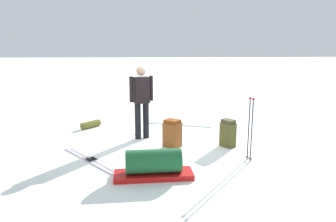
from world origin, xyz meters
TOP-DOWN VIEW (x-y plane):
  - ground_plane at (0.00, 0.00)m, footprint 80.00×80.00m
  - skier_standing at (0.22, 0.60)m, footprint 0.33×0.54m
  - ski_pair_near at (1.43, -0.38)m, footprint 0.72×1.73m
  - ski_pair_far at (-1.25, 1.53)m, footprint 1.61×1.37m
  - backpack_large_dark at (-0.46, -0.07)m, footprint 0.42×0.43m
  - backpack_bright at (-0.48, -1.28)m, footprint 0.37×0.35m
  - ski_poles_planted_near at (-1.38, -1.49)m, footprint 0.17×0.10m
  - gear_sled at (-2.08, 0.33)m, footprint 0.54×1.35m
  - sleeping_mat_rolled at (1.25, 2.00)m, footprint 0.53×0.50m
  - thermos_bottle at (0.95, 0.54)m, footprint 0.07×0.07m

SIDE VIEW (x-z plane):
  - ground_plane at x=0.00m, z-range 0.00..0.00m
  - ski_pair_far at x=-1.25m, z-range -0.01..0.04m
  - ski_pair_near at x=1.43m, z-range -0.01..0.04m
  - sleeping_mat_rolled at x=1.25m, z-range 0.00..0.18m
  - thermos_bottle at x=0.95m, z-range 0.00..0.26m
  - gear_sled at x=-2.08m, z-range -0.02..0.47m
  - backpack_bright at x=-0.48m, z-range -0.01..0.60m
  - backpack_large_dark at x=-0.46m, z-range -0.01..0.60m
  - ski_poles_planted_near at x=-1.38m, z-range 0.07..1.31m
  - skier_standing at x=0.22m, z-range 0.10..1.80m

